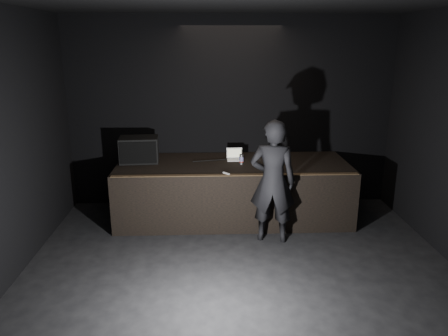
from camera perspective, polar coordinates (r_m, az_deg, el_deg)
ground at (r=5.49m, az=2.85°, el=-17.40°), size 7.00×7.00×0.00m
room_walls at (r=4.68m, az=3.20°, el=3.67°), size 6.10×7.10×3.52m
stage_riser at (r=7.72m, az=1.17°, el=-2.92°), size 4.00×1.50×1.00m
riser_lip at (r=6.89m, az=1.53°, el=-0.89°), size 3.92×0.10×0.01m
stage_monitor at (r=7.74m, az=-11.03°, el=2.38°), size 0.69×0.52×0.44m
cable at (r=7.72m, az=-1.20°, el=1.03°), size 0.78×0.18×0.02m
laptop at (r=7.79m, az=1.42°, el=1.49°), size 0.29×0.26×0.19m
beer_can at (r=7.47m, az=2.29°, el=1.13°), size 0.07×0.07×0.18m
plastic_cup at (r=7.70m, az=4.59°, el=1.28°), size 0.08×0.08×0.11m
wii_remote at (r=6.93m, az=0.28°, el=-0.72°), size 0.11×0.13×0.03m
person at (r=6.73m, az=6.37°, el=-1.77°), size 0.78×0.58×1.93m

